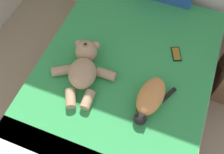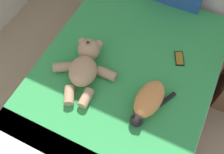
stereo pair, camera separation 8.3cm
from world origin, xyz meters
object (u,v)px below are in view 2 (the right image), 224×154
Objects in this scene: bed at (123,87)px; cell_phone at (179,58)px; cat at (148,101)px; teddy_bear at (85,65)px.

cell_phone is (0.37, 0.33, 0.26)m from bed.
cell_phone reaches higher than bed.
cat is 2.55× the size of cell_phone.
bed is 0.47m from teddy_bear.
cell_phone is at bearing 34.53° from teddy_bear.
cell_phone is at bearing 80.34° from cat.
bed is 4.87× the size of cat.
bed is 12.39× the size of cell_phone.
teddy_bear is at bearing 173.23° from cat.
teddy_bear reaches higher than cell_phone.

